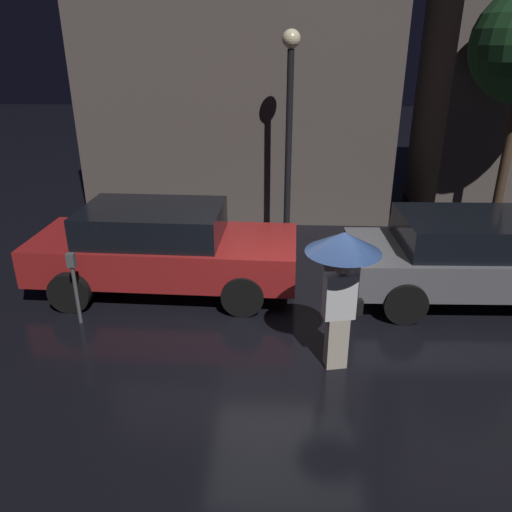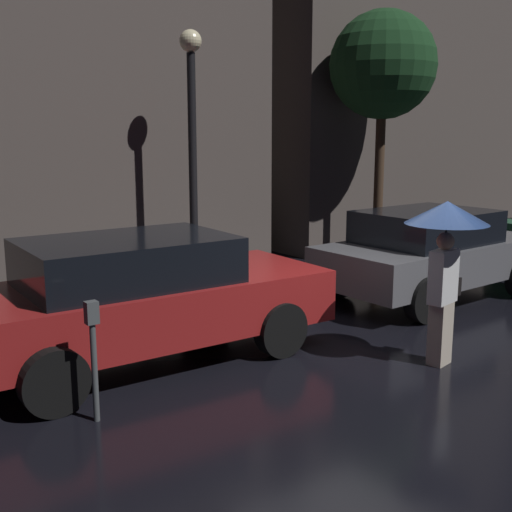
% 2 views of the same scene
% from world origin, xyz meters
% --- Properties ---
extents(ground_plane, '(60.00, 60.00, 0.00)m').
position_xyz_m(ground_plane, '(0.00, 0.00, 0.00)').
color(ground_plane, black).
extents(building_facade_left, '(7.47, 3.00, 7.14)m').
position_xyz_m(building_facade_left, '(-1.18, 6.50, 3.57)').
color(building_facade_left, '#564C47').
rests_on(building_facade_left, ground).
extents(parked_car_red, '(4.71, 2.03, 1.55)m').
position_xyz_m(parked_car_red, '(-2.22, 1.46, 0.82)').
color(parked_car_red, maroon).
rests_on(parked_car_red, ground).
extents(parked_car_grey, '(4.16, 2.06, 1.50)m').
position_xyz_m(parked_car_grey, '(3.11, 1.34, 0.79)').
color(parked_car_grey, slate).
rests_on(parked_car_grey, ground).
extents(pedestrian_with_umbrella, '(0.98, 0.98, 2.00)m').
position_xyz_m(pedestrian_with_umbrella, '(0.66, -0.81, 1.56)').
color(pedestrian_with_umbrella, beige).
rests_on(pedestrian_with_umbrella, ground).
extents(parking_meter, '(0.12, 0.10, 1.21)m').
position_xyz_m(parking_meter, '(-3.33, 0.18, 0.75)').
color(parking_meter, '#4C5154').
rests_on(parking_meter, ground).
extents(street_lamp_near, '(0.37, 0.37, 4.41)m').
position_xyz_m(street_lamp_near, '(0.04, 3.91, 2.86)').
color(street_lamp_near, black).
rests_on(street_lamp_near, ground).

